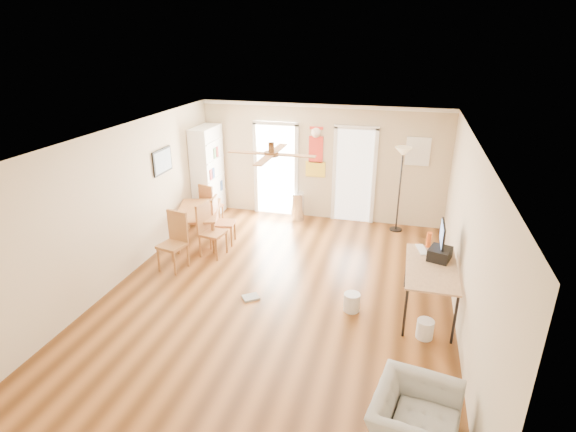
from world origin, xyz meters
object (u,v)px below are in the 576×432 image
(bookshelf, at_px, (208,172))
(armchair, at_px, (415,422))
(dining_chair_near, at_px, (172,242))
(wastebasket_a, at_px, (352,302))
(trash_can, at_px, (298,207))
(printer, at_px, (440,254))
(dining_table, at_px, (199,225))
(wastebasket_b, at_px, (425,329))
(dining_chair_right_a, at_px, (224,221))
(torchiere_lamp, at_px, (400,190))
(dining_chair_right_b, at_px, (213,230))
(dining_chair_far, at_px, (212,204))
(computer_desk, at_px, (428,290))

(bookshelf, distance_m, armchair, 7.19)
(dining_chair_near, bearing_deg, wastebasket_a, 3.13)
(trash_can, distance_m, armchair, 6.22)
(bookshelf, xyz_separation_m, printer, (4.97, -2.59, -0.17))
(dining_table, xyz_separation_m, wastebasket_b, (4.45, -2.18, -0.20))
(dining_chair_right_a, distance_m, printer, 4.26)
(dining_chair_right_a, bearing_deg, bookshelf, 24.88)
(armchair, bearing_deg, trash_can, 35.39)
(dining_chair_near, bearing_deg, dining_table, 105.16)
(dining_table, bearing_deg, wastebasket_a, -27.73)
(dining_chair_right_a, relative_size, wastebasket_a, 3.35)
(printer, xyz_separation_m, wastebasket_b, (-0.15, -0.93, -0.74))
(trash_can, bearing_deg, bookshelf, -173.55)
(trash_can, relative_size, torchiere_lamp, 0.35)
(printer, relative_size, armchair, 0.37)
(dining_chair_right_b, relative_size, dining_chair_far, 1.11)
(dining_chair_right_a, relative_size, dining_chair_far, 1.05)
(dining_table, relative_size, dining_chair_right_a, 1.38)
(wastebasket_b, distance_m, armchair, 1.91)
(dining_chair_near, height_order, computer_desk, dining_chair_near)
(dining_chair_right_a, height_order, wastebasket_b, dining_chair_right_a)
(armchair, bearing_deg, computer_desk, 6.51)
(torchiere_lamp, distance_m, armchair, 5.68)
(dining_chair_right_b, bearing_deg, dining_table, 53.03)
(dining_chair_right_b, distance_m, trash_can, 2.44)
(dining_chair_far, distance_m, trash_can, 1.94)
(torchiere_lamp, xyz_separation_m, printer, (0.69, -2.81, -0.04))
(torchiere_lamp, height_order, wastebasket_a, torchiere_lamp)
(dining_chair_right_b, height_order, trash_can, dining_chair_right_b)
(dining_chair_near, bearing_deg, dining_chair_right_a, 81.17)
(bookshelf, relative_size, dining_table, 1.55)
(dining_chair_right_a, height_order, dining_chair_right_b, dining_chair_right_b)
(bookshelf, height_order, dining_chair_near, bookshelf)
(computer_desk, relative_size, printer, 4.12)
(dining_chair_right_a, bearing_deg, dining_chair_right_b, 170.28)
(dining_chair_right_a, distance_m, trash_can, 1.95)
(bookshelf, xyz_separation_m, dining_chair_right_a, (0.92, -1.34, -0.56))
(trash_can, bearing_deg, dining_chair_far, -159.80)
(bookshelf, xyz_separation_m, torchiere_lamp, (4.28, 0.22, -0.13))
(dining_chair_near, bearing_deg, trash_can, 72.22)
(bookshelf, height_order, wastebasket_a, bookshelf)
(dining_table, relative_size, trash_can, 2.08)
(trash_can, bearing_deg, computer_desk, -48.07)
(dining_chair_far, relative_size, computer_desk, 0.63)
(dining_chair_right_b, relative_size, armchair, 1.09)
(bookshelf, height_order, wastebasket_b, bookshelf)
(torchiere_lamp, distance_m, computer_desk, 3.19)
(printer, bearing_deg, computer_desk, -95.39)
(dining_chair_far, height_order, armchair, dining_chair_far)
(dining_table, xyz_separation_m, torchiere_lamp, (3.91, 1.57, 0.58))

